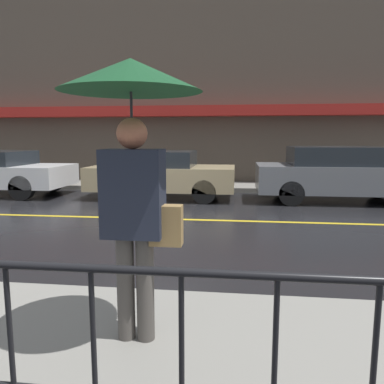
% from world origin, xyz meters
% --- Properties ---
extents(ground_plane, '(80.00, 80.00, 0.00)m').
position_xyz_m(ground_plane, '(0.00, 0.00, 0.00)').
color(ground_plane, black).
extents(sidewalk_far, '(28.00, 1.73, 0.15)m').
position_xyz_m(sidewalk_far, '(0.00, 4.84, 0.07)').
color(sidewalk_far, gray).
rests_on(sidewalk_far, ground_plane).
extents(lane_marking, '(25.20, 0.12, 0.01)m').
position_xyz_m(lane_marking, '(0.00, 0.00, 0.00)').
color(lane_marking, gold).
rests_on(lane_marking, ground_plane).
extents(building_storefront, '(28.00, 0.85, 6.99)m').
position_xyz_m(building_storefront, '(0.00, 5.83, 3.45)').
color(building_storefront, '#4C4238').
rests_on(building_storefront, ground_plane).
extents(pedestrian, '(1.02, 1.02, 2.10)m').
position_xyz_m(pedestrian, '(1.15, -4.91, 1.79)').
color(pedestrian, '#4C4742').
rests_on(pedestrian, sidewalk_near).
extents(car_tan, '(4.03, 1.81, 1.32)m').
position_xyz_m(car_tan, '(-0.23, 2.73, 0.69)').
color(car_tan, tan).
rests_on(car_tan, ground_plane).
extents(car_grey, '(4.28, 1.83, 1.46)m').
position_xyz_m(car_grey, '(4.54, 2.73, 0.75)').
color(car_grey, slate).
rests_on(car_grey, ground_plane).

